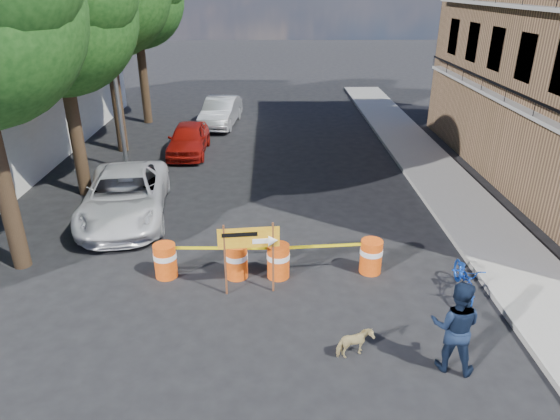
{
  "coord_description": "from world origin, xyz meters",
  "views": [
    {
      "loc": [
        -0.2,
        -9.55,
        6.81
      ],
      "look_at": [
        0.03,
        2.57,
        1.3
      ],
      "focal_mm": 32.0,
      "sensor_mm": 36.0,
      "label": 1
    }
  ],
  "objects_px": {
    "barrel_far_right": "(371,256)",
    "suv_white": "(125,196)",
    "barrel_far_left": "(165,260)",
    "barrel_mid_left": "(236,260)",
    "dog": "(355,344)",
    "bicycle": "(467,262)",
    "sedan_silver": "(221,112)",
    "pedestrian": "(455,327)",
    "barrel_mid_right": "(278,260)",
    "sedan_red": "(189,139)",
    "detour_sign": "(257,243)"
  },
  "relations": [
    {
      "from": "sedan_silver",
      "to": "detour_sign",
      "type": "bearing_deg",
      "value": -74.95
    },
    {
      "from": "pedestrian",
      "to": "barrel_far_left",
      "type": "bearing_deg",
      "value": -8.5
    },
    {
      "from": "barrel_far_left",
      "to": "dog",
      "type": "height_order",
      "value": "barrel_far_left"
    },
    {
      "from": "detour_sign",
      "to": "suv_white",
      "type": "height_order",
      "value": "detour_sign"
    },
    {
      "from": "pedestrian",
      "to": "barrel_mid_left",
      "type": "bearing_deg",
      "value": -17.2
    },
    {
      "from": "barrel_mid_left",
      "to": "barrel_mid_right",
      "type": "relative_size",
      "value": 1.0
    },
    {
      "from": "barrel_far_right",
      "to": "detour_sign",
      "type": "distance_m",
      "value": 3.14
    },
    {
      "from": "dog",
      "to": "sedan_silver",
      "type": "distance_m",
      "value": 18.48
    },
    {
      "from": "barrel_far_left",
      "to": "detour_sign",
      "type": "height_order",
      "value": "detour_sign"
    },
    {
      "from": "dog",
      "to": "sedan_silver",
      "type": "relative_size",
      "value": 0.17
    },
    {
      "from": "barrel_mid_left",
      "to": "dog",
      "type": "height_order",
      "value": "barrel_mid_left"
    },
    {
      "from": "bicycle",
      "to": "sedan_silver",
      "type": "distance_m",
      "value": 17.37
    },
    {
      "from": "sedan_silver",
      "to": "barrel_mid_right",
      "type": "bearing_deg",
      "value": -72.68
    },
    {
      "from": "barrel_far_right",
      "to": "detour_sign",
      "type": "bearing_deg",
      "value": -162.99
    },
    {
      "from": "barrel_far_left",
      "to": "barrel_mid_right",
      "type": "height_order",
      "value": "same"
    },
    {
      "from": "barrel_far_left",
      "to": "detour_sign",
      "type": "relative_size",
      "value": 0.49
    },
    {
      "from": "bicycle",
      "to": "barrel_far_right",
      "type": "bearing_deg",
      "value": 159.77
    },
    {
      "from": "bicycle",
      "to": "sedan_silver",
      "type": "bearing_deg",
      "value": 120.95
    },
    {
      "from": "bicycle",
      "to": "detour_sign",
      "type": "bearing_deg",
      "value": -175.18
    },
    {
      "from": "bicycle",
      "to": "sedan_red",
      "type": "height_order",
      "value": "bicycle"
    },
    {
      "from": "barrel_far_left",
      "to": "barrel_mid_right",
      "type": "bearing_deg",
      "value": -1.42
    },
    {
      "from": "barrel_far_right",
      "to": "pedestrian",
      "type": "height_order",
      "value": "pedestrian"
    },
    {
      "from": "detour_sign",
      "to": "bicycle",
      "type": "relative_size",
      "value": 1.07
    },
    {
      "from": "barrel_mid_right",
      "to": "detour_sign",
      "type": "distance_m",
      "value": 1.23
    },
    {
      "from": "sedan_silver",
      "to": "bicycle",
      "type": "bearing_deg",
      "value": -58.71
    },
    {
      "from": "pedestrian",
      "to": "sedan_silver",
      "type": "bearing_deg",
      "value": -51.07
    },
    {
      "from": "barrel_far_right",
      "to": "sedan_red",
      "type": "distance_m",
      "value": 11.73
    },
    {
      "from": "barrel_mid_right",
      "to": "pedestrian",
      "type": "relative_size",
      "value": 0.47
    },
    {
      "from": "pedestrian",
      "to": "sedan_silver",
      "type": "distance_m",
      "value": 19.29
    },
    {
      "from": "detour_sign",
      "to": "sedan_red",
      "type": "relative_size",
      "value": 0.47
    },
    {
      "from": "barrel_mid_left",
      "to": "sedan_silver",
      "type": "bearing_deg",
      "value": 96.51
    },
    {
      "from": "detour_sign",
      "to": "barrel_far_right",
      "type": "bearing_deg",
      "value": 11.53
    },
    {
      "from": "suv_white",
      "to": "sedan_red",
      "type": "relative_size",
      "value": 1.37
    },
    {
      "from": "barrel_far_left",
      "to": "barrel_far_right",
      "type": "height_order",
      "value": "same"
    },
    {
      "from": "barrel_far_left",
      "to": "bicycle",
      "type": "relative_size",
      "value": 0.52
    },
    {
      "from": "barrel_far_left",
      "to": "sedan_silver",
      "type": "bearing_deg",
      "value": 89.67
    },
    {
      "from": "dog",
      "to": "suv_white",
      "type": "height_order",
      "value": "suv_white"
    },
    {
      "from": "barrel_mid_right",
      "to": "bicycle",
      "type": "xyz_separation_m",
      "value": [
        4.42,
        -0.84,
        0.39
      ]
    },
    {
      "from": "suv_white",
      "to": "barrel_far_left",
      "type": "bearing_deg",
      "value": -69.52
    },
    {
      "from": "detour_sign",
      "to": "sedan_silver",
      "type": "xyz_separation_m",
      "value": [
        -2.25,
        15.67,
        -0.62
      ]
    },
    {
      "from": "sedan_red",
      "to": "barrel_mid_left",
      "type": "bearing_deg",
      "value": -75.52
    },
    {
      "from": "barrel_far_left",
      "to": "barrel_far_right",
      "type": "relative_size",
      "value": 1.0
    },
    {
      "from": "detour_sign",
      "to": "dog",
      "type": "bearing_deg",
      "value": -55.09
    },
    {
      "from": "barrel_far_right",
      "to": "suv_white",
      "type": "height_order",
      "value": "suv_white"
    },
    {
      "from": "barrel_far_left",
      "to": "bicycle",
      "type": "height_order",
      "value": "bicycle"
    },
    {
      "from": "barrel_far_right",
      "to": "dog",
      "type": "relative_size",
      "value": 1.23
    },
    {
      "from": "pedestrian",
      "to": "dog",
      "type": "distance_m",
      "value": 1.94
    },
    {
      "from": "barrel_mid_left",
      "to": "barrel_far_left",
      "type": "bearing_deg",
      "value": 178.3
    },
    {
      "from": "barrel_mid_right",
      "to": "sedan_red",
      "type": "distance_m",
      "value": 10.86
    },
    {
      "from": "barrel_far_left",
      "to": "barrel_mid_left",
      "type": "xyz_separation_m",
      "value": [
        1.79,
        -0.05,
        0.0
      ]
    }
  ]
}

